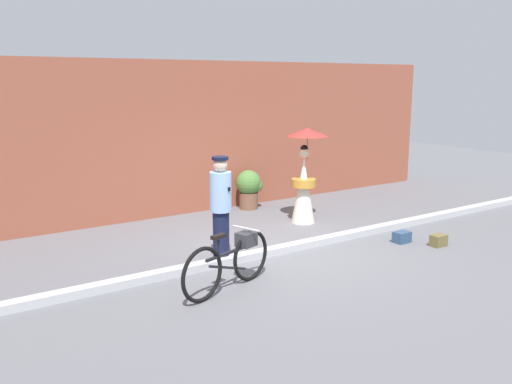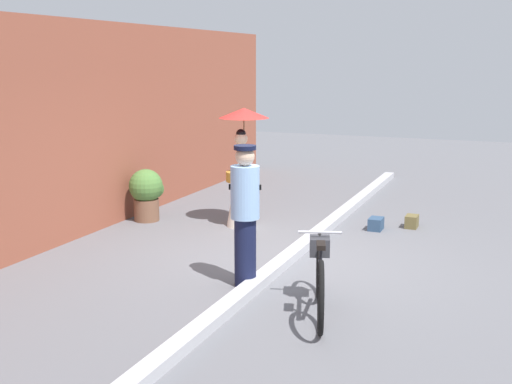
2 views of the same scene
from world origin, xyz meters
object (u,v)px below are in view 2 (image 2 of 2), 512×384
Objects in this scene: person_officer at (245,212)px; backpack_on_pavement at (412,221)px; backpack_spare at (376,224)px; person_with_parasol at (242,168)px; bicycle_near_officer at (320,274)px; potted_plant_by_door at (147,192)px.

backpack_on_pavement is (3.58, -1.39, -0.80)m from person_officer.
backpack_spare is (-0.37, 0.50, -0.00)m from backpack_on_pavement.
backpack_on_pavement is (0.94, -2.59, -0.86)m from person_with_parasol.
bicycle_near_officer is 4.08m from backpack_on_pavement.
potted_plant_by_door is at bearing 53.84° from bicycle_near_officer.
backpack_on_pavement is (1.21, -4.21, -0.39)m from potted_plant_by_door.
person_with_parasol reaches higher than backpack_spare.
bicycle_near_officer is 0.99× the size of person_officer.
person_officer is at bearing -155.58° from person_with_parasol.
person_officer is 3.43m from backpack_spare.
bicycle_near_officer is 0.88× the size of person_with_parasol.
potted_plant_by_door is 4.40m from backpack_on_pavement.
person_with_parasol is at bearing 105.46° from backpack_spare.
bicycle_near_officer is at bearing 175.42° from backpack_on_pavement.
person_officer is at bearing -130.05° from potted_plant_by_door.
potted_plant_by_door is at bearing 106.03° from backpack_on_pavement.
person_with_parasol is at bearing 109.99° from backpack_on_pavement.
bicycle_near_officer is at bearing -126.16° from potted_plant_by_door.
backpack_on_pavement reaches higher than backpack_spare.
potted_plant_by_door is (-0.27, 1.62, -0.47)m from person_with_parasol.
backpack_spare is (0.58, -2.09, -0.86)m from person_with_parasol.
person_officer is 0.89× the size of person_with_parasol.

